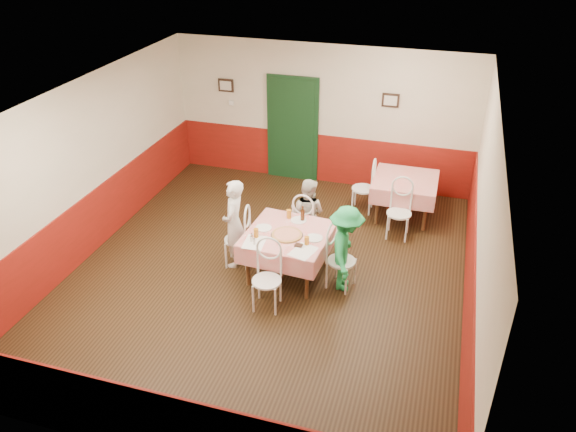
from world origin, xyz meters
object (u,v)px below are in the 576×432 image
(chair_near, at_px, (267,281))
(glass_a, at_px, (256,233))
(chair_left, at_px, (238,240))
(glass_b, at_px, (307,241))
(main_table, at_px, (288,254))
(wallet, at_px, (299,245))
(diner_right, at_px, (346,249))
(beer_bottle, at_px, (303,214))
(diner_far, at_px, (307,213))
(glass_c, at_px, (289,214))
(chair_right, at_px, (342,261))
(chair_far, at_px, (306,224))
(chair_second_a, at_px, (363,189))
(chair_second_b, at_px, (399,214))
(diner_left, at_px, (234,224))
(pizza, at_px, (287,235))
(second_table, at_px, (404,198))

(chair_near, bearing_deg, glass_a, 116.56)
(chair_left, relative_size, glass_b, 6.97)
(main_table, bearing_deg, wallet, -50.56)
(glass_b, height_order, diner_right, diner_right)
(beer_bottle, bearing_deg, main_table, -105.27)
(diner_far, bearing_deg, glass_c, 76.80)
(chair_left, bearing_deg, glass_a, 46.67)
(glass_a, bearing_deg, chair_near, -59.09)
(main_table, height_order, wallet, wallet)
(chair_right, relative_size, diner_right, 0.66)
(chair_left, distance_m, chair_far, 1.20)
(glass_c, bearing_deg, diner_right, -26.29)
(wallet, bearing_deg, main_table, 133.47)
(chair_right, xyz_separation_m, beer_bottle, (-0.74, 0.47, 0.42))
(diner_right, bearing_deg, chair_second_a, -4.29)
(chair_second_a, xyz_separation_m, glass_a, (-1.16, -2.63, 0.38))
(chair_second_b, xyz_separation_m, glass_c, (-1.60, -1.19, 0.38))
(diner_far, bearing_deg, glass_a, 75.24)
(chair_second_a, bearing_deg, chair_far, -24.18)
(chair_left, distance_m, wallet, 1.20)
(glass_b, distance_m, diner_left, 1.29)
(main_table, relative_size, chair_right, 1.36)
(chair_right, bearing_deg, chair_near, 144.65)
(diner_far, bearing_deg, chair_left, 50.57)
(wallet, distance_m, diner_right, 0.70)
(main_table, relative_size, chair_second_a, 1.36)
(chair_left, height_order, pizza, chair_left)
(main_table, height_order, pizza, pizza)
(chair_left, relative_size, glass_c, 6.44)
(chair_near, xyz_separation_m, pizza, (0.07, 0.77, 0.33))
(main_table, xyz_separation_m, chair_second_b, (1.49, 1.63, 0.08))
(diner_right, bearing_deg, chair_left, 77.98)
(wallet, relative_size, diner_right, 0.08)
(main_table, bearing_deg, chair_second_a, 72.73)
(pizza, xyz_separation_m, diner_far, (0.06, 0.98, -0.16))
(chair_second_a, bearing_deg, glass_b, -8.66)
(chair_second_a, height_order, diner_right, diner_right)
(second_table, relative_size, diner_far, 0.91)
(glass_a, xyz_separation_m, diner_far, (0.48, 1.15, -0.21))
(pizza, relative_size, diner_left, 0.31)
(chair_far, bearing_deg, diner_right, 136.88)
(chair_second_a, relative_size, glass_a, 6.50)
(second_table, relative_size, diner_left, 0.77)
(chair_right, height_order, diner_far, diner_far)
(chair_second_b, relative_size, glass_c, 6.44)
(chair_second_a, bearing_deg, chair_right, 2.30)
(diner_far, bearing_deg, main_table, 93.93)
(pizza, bearing_deg, chair_second_b, 49.01)
(glass_c, bearing_deg, chair_near, -87.53)
(pizza, bearing_deg, wallet, -42.83)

